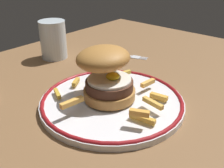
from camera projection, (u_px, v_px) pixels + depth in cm
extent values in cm
cube|color=brown|center=(122.00, 127.00, 49.60)|extent=(122.82, 100.50, 4.00)
cylinder|color=silver|center=(112.00, 102.00, 52.85)|extent=(28.34, 28.34, 1.20)
torus|color=maroon|center=(112.00, 99.00, 52.58)|extent=(27.94, 27.94, 0.80)
cylinder|color=#B2793A|center=(109.00, 93.00, 52.13)|extent=(10.14, 10.14, 1.80)
cylinder|color=#4A2B1D|center=(109.00, 85.00, 51.31)|extent=(9.27, 9.27, 1.85)
cylinder|color=white|center=(109.00, 79.00, 50.78)|extent=(8.43, 8.43, 0.50)
ellipsoid|color=yellow|center=(113.00, 76.00, 50.53)|extent=(2.60, 2.60, 1.40)
ellipsoid|color=#B07536|center=(103.00, 58.00, 50.28)|extent=(14.35, 14.44, 5.08)
cube|color=gold|center=(76.00, 82.00, 57.68)|extent=(3.14, 2.30, 0.84)
cube|color=gold|center=(123.00, 73.00, 61.77)|extent=(4.09, 1.96, 0.78)
cube|color=orange|center=(108.00, 73.00, 57.77)|extent=(4.04, 2.77, 0.84)
cube|color=gold|center=(72.00, 102.00, 46.35)|extent=(4.60, 1.50, 0.90)
cube|color=gold|center=(95.00, 80.00, 58.54)|extent=(1.95, 3.37, 0.76)
cube|color=gold|center=(142.00, 119.00, 45.07)|extent=(1.59, 4.79, 0.83)
cube|color=gold|center=(139.00, 113.00, 43.28)|extent=(2.25, 3.40, 0.92)
cube|color=gold|center=(57.00, 93.00, 53.20)|extent=(2.26, 3.59, 0.73)
cube|color=#EAA94A|center=(148.00, 83.00, 55.23)|extent=(3.82, 1.25, 0.88)
cube|color=gold|center=(159.00, 97.00, 51.76)|extent=(1.44, 3.62, 0.93)
cube|color=gold|center=(153.00, 103.00, 48.15)|extent=(1.63, 4.63, 0.83)
cylinder|color=silver|center=(53.00, 40.00, 74.19)|extent=(7.25, 7.25, 10.51)
cylinder|color=silver|center=(54.00, 44.00, 74.80)|extent=(6.67, 6.67, 7.82)
cube|color=silver|center=(117.00, 54.00, 78.48)|extent=(4.00, 9.83, 0.36)
cube|color=silver|center=(136.00, 57.00, 76.38)|extent=(2.83, 2.96, 0.32)
cube|color=silver|center=(144.00, 57.00, 76.23)|extent=(0.98, 2.36, 0.28)
cube|color=silver|center=(143.00, 58.00, 75.82)|extent=(0.98, 2.36, 0.28)
cube|color=silver|center=(143.00, 58.00, 75.41)|extent=(0.98, 2.36, 0.28)
cube|color=silver|center=(142.00, 59.00, 75.00)|extent=(0.98, 2.36, 0.28)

